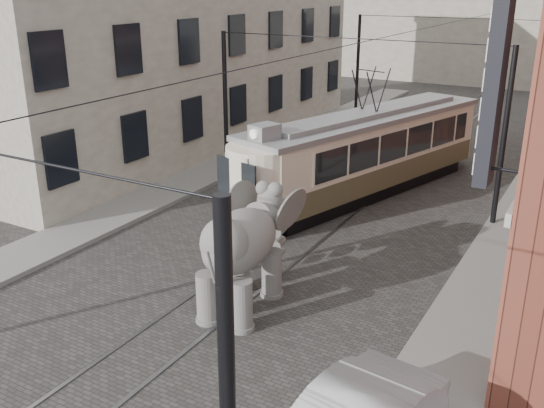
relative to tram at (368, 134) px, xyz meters
The scene contains 8 objects.
ground 7.45m from the tram, 91.37° to the right, with size 120.00×120.00×0.00m, color #3C3A38.
tram_rails 7.44m from the tram, 91.37° to the right, with size 1.54×80.00×0.02m, color slate, non-canonical shape.
sidewalk_right 9.44m from the tram, 50.40° to the right, with size 2.00×60.00×0.15m, color slate.
sidewalk_left 9.98m from the tram, 133.41° to the right, with size 2.00×60.00×0.15m, color slate.
stucco_building 11.84m from the tram, 165.20° to the left, with size 7.00×24.00×10.00m, color gray.
catenary 2.17m from the tram, 100.19° to the right, with size 11.00×30.20×6.00m, color black, non-canonical shape.
tram is the anchor object (origin of this frame).
elephant 9.99m from the tram, 86.63° to the right, with size 2.58×4.69×2.87m, color slate, non-canonical shape.
Camera 1 is at (8.26, -14.41, 7.87)m, focal length 40.40 mm.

